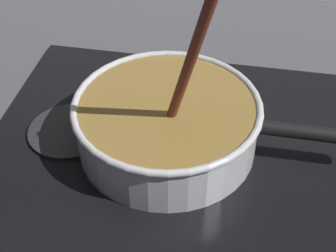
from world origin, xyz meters
The scene contains 4 objects.
hob_plate centered at (0.00, 0.23, 0.01)m, with size 0.56×0.48×0.01m, color black.
burner_ring centered at (0.00, 0.23, 0.02)m, with size 0.18×0.18×0.01m, color #592D0C.
spare_burner centered at (-0.16, 0.23, 0.01)m, with size 0.13×0.13×0.01m, color #262628.
cooking_pan centered at (0.00, 0.23, 0.06)m, with size 0.43×0.28×0.31m.
Camera 1 is at (0.11, -0.34, 0.56)m, focal length 54.57 mm.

